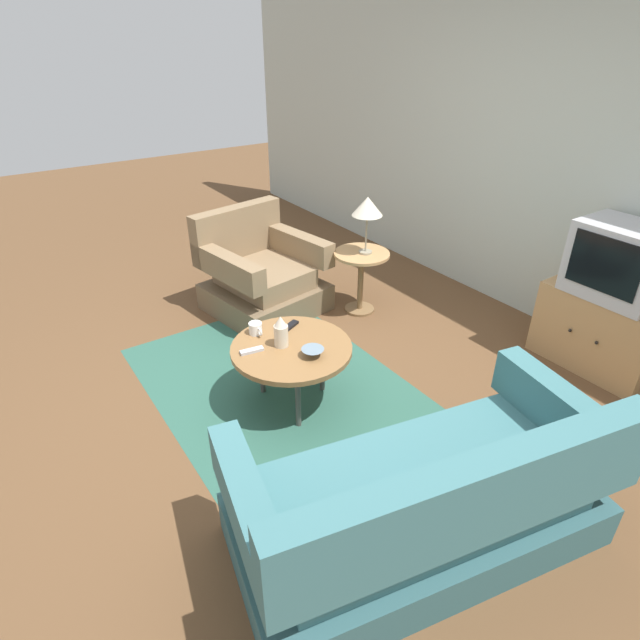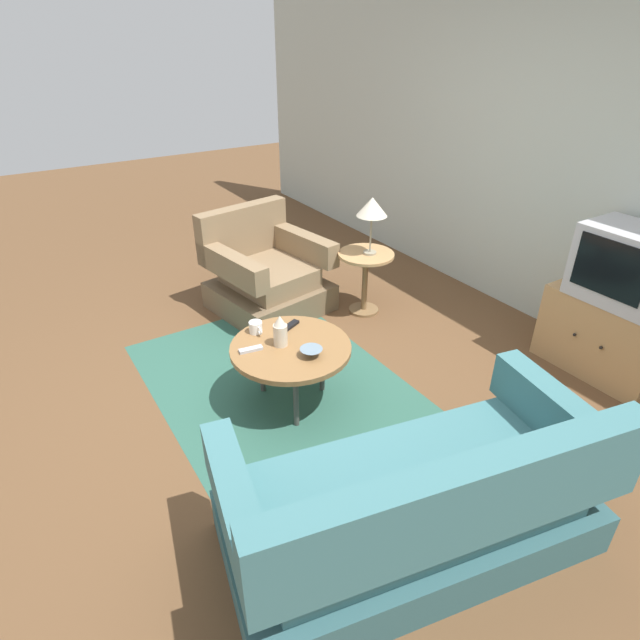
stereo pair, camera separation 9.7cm
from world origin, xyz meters
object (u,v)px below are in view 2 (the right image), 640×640
at_px(bowl, 311,352).
at_px(tv_remote_silver, 251,349).
at_px(tv_stand, 606,335).
at_px(table_lamp, 372,208).
at_px(vase, 280,331).
at_px(couch, 415,506).
at_px(mug, 256,327).
at_px(television, 627,266).
at_px(side_table, 365,270).
at_px(coffee_table, 291,350).
at_px(armchair, 265,276).
at_px(tv_remote_dark, 290,325).

distance_m(bowl, tv_remote_silver, 0.39).
xyz_separation_m(tv_stand, table_lamp, (-1.65, -0.92, 0.67)).
height_order(table_lamp, vase, table_lamp).
xyz_separation_m(couch, mug, (-1.58, -0.04, 0.20)).
relative_size(television, vase, 2.79).
height_order(couch, bowl, couch).
xyz_separation_m(television, tv_remote_silver, (-0.98, -2.36, -0.39)).
xyz_separation_m(side_table, vase, (0.73, -1.24, 0.15)).
bearing_deg(tv_stand, vase, -113.39).
distance_m(table_lamp, mug, 1.49).
distance_m(coffee_table, table_lamp, 1.52).
height_order(tv_stand, vase, vase).
bearing_deg(armchair, vase, 57.84).
relative_size(armchair, bowl, 7.14).
bearing_deg(armchair, mug, 50.93).
bearing_deg(armchair, tv_remote_dark, 62.15).
relative_size(television, bowl, 4.19).
height_order(television, table_lamp, television).
distance_m(side_table, vase, 1.45).
bearing_deg(television, tv_remote_silver, -112.56).
height_order(armchair, table_lamp, table_lamp).
xyz_separation_m(coffee_table, tv_remote_dark, (-0.21, 0.12, 0.04)).
bearing_deg(tv_remote_silver, bowl, 147.96).
height_order(coffee_table, tv_remote_dark, tv_remote_dark).
distance_m(television, bowl, 2.22).
height_order(armchair, tv_stand, armchair).
height_order(vase, bowl, vase).
relative_size(tv_remote_dark, tv_remote_silver, 0.99).
height_order(side_table, table_lamp, table_lamp).
bearing_deg(coffee_table, tv_remote_dark, 150.60).
bearing_deg(television, mug, -117.58).
height_order(side_table, tv_stand, tv_stand).
bearing_deg(couch, vase, 100.59).
bearing_deg(table_lamp, coffee_table, -58.12).
height_order(tv_stand, table_lamp, table_lamp).
bearing_deg(tv_remote_dark, tv_remote_silver, -4.89).
bearing_deg(couch, side_table, 70.48).
xyz_separation_m(mug, tv_remote_silver, (0.18, -0.13, -0.03)).
bearing_deg(mug, tv_stand, 62.54).
height_order(coffee_table, side_table, side_table).
relative_size(tv_stand, tv_remote_dark, 5.46).
relative_size(couch, tv_remote_silver, 12.24).
bearing_deg(mug, armchair, 150.26).
xyz_separation_m(tv_stand, vase, (-0.94, -2.18, 0.26)).
bearing_deg(coffee_table, table_lamp, 121.88).
bearing_deg(bowl, tv_remote_silver, -131.20).
bearing_deg(tv_stand, couch, -79.38).
bearing_deg(side_table, coffee_table, -56.86).
bearing_deg(mug, table_lamp, 110.06).
distance_m(side_table, bowl, 1.49).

